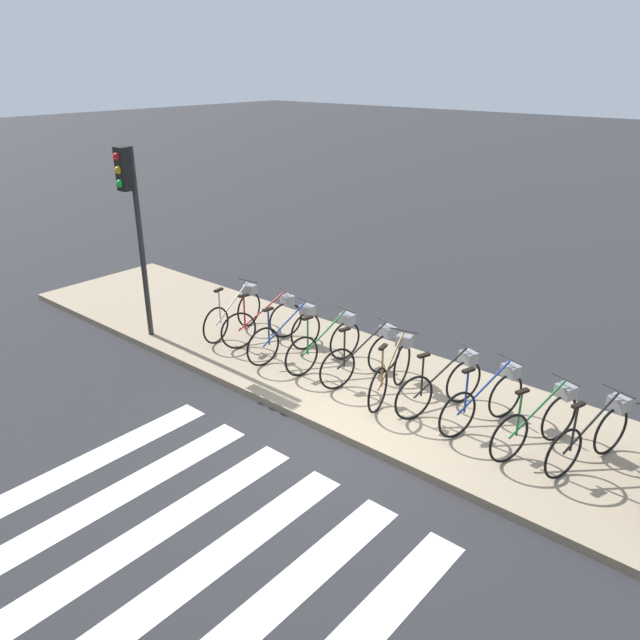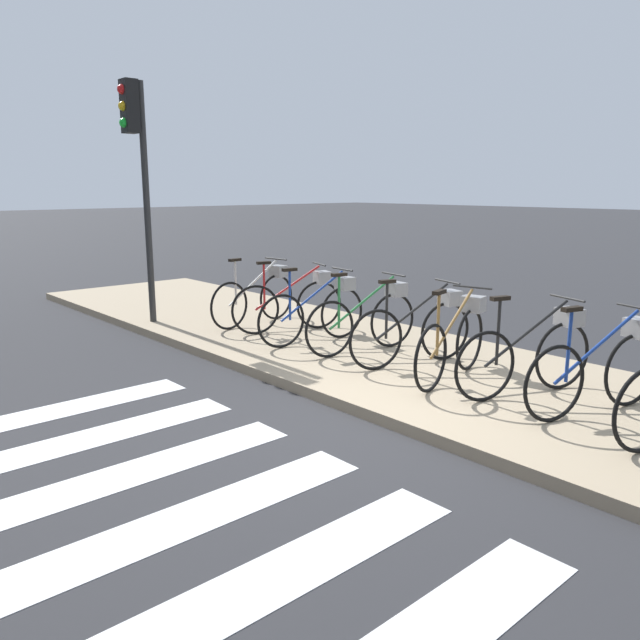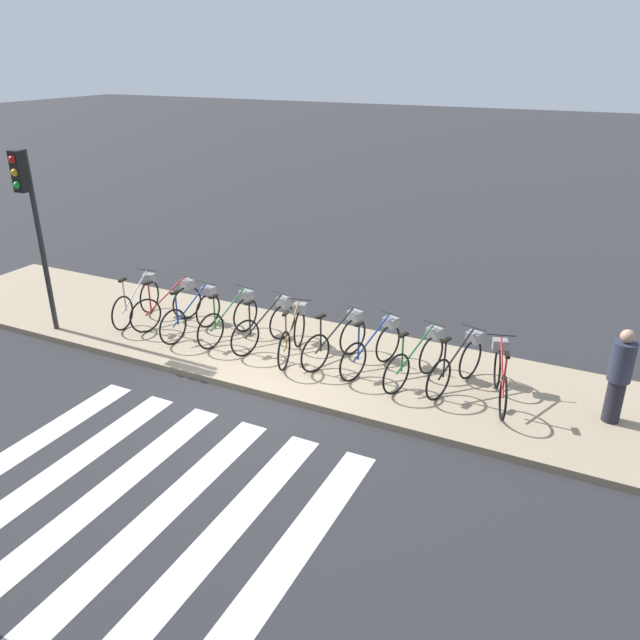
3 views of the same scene
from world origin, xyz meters
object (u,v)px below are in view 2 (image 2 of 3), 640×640
parked_bicycle_4 (418,327)px  parked_bicycle_5 (455,338)px  parked_bicycle_2 (318,309)px  parked_bicycle_1 (294,300)px  parked_bicycle_3 (368,316)px  parked_bicycle_0 (258,294)px  parked_bicycle_7 (602,366)px  traffic_light (137,152)px  parked_bicycle_6 (533,351)px

parked_bicycle_4 → parked_bicycle_5: size_ratio=0.99×
parked_bicycle_2 → parked_bicycle_5: (2.23, 0.02, 0.00)m
parked_bicycle_1 → parked_bicycle_3: bearing=-1.0°
parked_bicycle_0 → parked_bicycle_1: same height
parked_bicycle_7 → parked_bicycle_2: bearing=-177.6°
parked_bicycle_2 → parked_bicycle_1: bearing=166.6°
parked_bicycle_5 → traffic_light: bearing=-166.5°
parked_bicycle_6 → traffic_light: bearing=-167.1°
parked_bicycle_3 → parked_bicycle_5: bearing=-5.0°
parked_bicycle_3 → parked_bicycle_6: (2.29, 0.01, 0.00)m
parked_bicycle_1 → parked_bicycle_7: (4.52, -0.02, 0.00)m
parked_bicycle_1 → parked_bicycle_4: bearing=-0.2°
traffic_light → parked_bicycle_2: bearing=23.2°
parked_bicycle_2 → parked_bicycle_3: same height
parked_bicycle_5 → parked_bicycle_6: (0.85, 0.14, 0.00)m
parked_bicycle_5 → parked_bicycle_7: bearing=5.0°
parked_bicycle_1 → parked_bicycle_5: bearing=-2.9°
parked_bicycle_4 → traffic_light: 4.99m
parked_bicycle_0 → traffic_light: size_ratio=0.47×
parked_bicycle_0 → parked_bicycle_2: (1.50, -0.09, 0.00)m
parked_bicycle_2 → traffic_light: traffic_light is taller
parked_bicycle_4 → parked_bicycle_5: (0.64, -0.14, 0.00)m
parked_bicycle_0 → traffic_light: traffic_light is taller
parked_bicycle_1 → parked_bicycle_7: 4.52m
parked_bicycle_0 → parked_bicycle_4: 3.10m
parked_bicycle_3 → traffic_light: (-3.51, -1.31, 2.12)m
parked_bicycle_4 → parked_bicycle_6: bearing=-0.2°
parked_bicycle_5 → parked_bicycle_7: same height
parked_bicycle_2 → parked_bicycle_6: size_ratio=1.04×
parked_bicycle_4 → parked_bicycle_7: size_ratio=1.01×
parked_bicycle_3 → parked_bicycle_7: size_ratio=1.03×
parked_bicycle_2 → parked_bicycle_7: size_ratio=1.03×
parked_bicycle_0 → parked_bicycle_1: bearing=5.9°
parked_bicycle_1 → parked_bicycle_3: (1.52, -0.03, 0.00)m
parked_bicycle_3 → parked_bicycle_6: size_ratio=1.04×
parked_bicycle_1 → parked_bicycle_3: same height
parked_bicycle_2 → parked_bicycle_7: same height
parked_bicycle_1 → parked_bicycle_7: bearing=-0.2°
parked_bicycle_4 → parked_bicycle_6: (1.48, -0.01, 0.00)m
parked_bicycle_5 → traffic_light: traffic_light is taller
parked_bicycle_2 → parked_bicycle_3: bearing=10.6°
parked_bicycle_0 → parked_bicycle_6: (4.58, 0.07, 0.00)m
parked_bicycle_6 → parked_bicycle_0: bearing=-179.2°
parked_bicycle_4 → traffic_light: size_ratio=0.46×
parked_bicycle_1 → traffic_light: bearing=-146.0°
parked_bicycle_5 → traffic_light: size_ratio=0.47×
parked_bicycle_5 → parked_bicycle_1: bearing=177.1°
parked_bicycle_0 → parked_bicycle_1: 0.78m
parked_bicycle_2 → parked_bicycle_7: bearing=2.4°
parked_bicycle_5 → parked_bicycle_6: 0.86m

